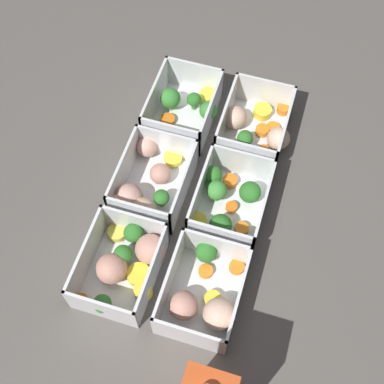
% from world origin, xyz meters
% --- Properties ---
extents(ground_plane, '(4.00, 4.00, 0.00)m').
position_xyz_m(ground_plane, '(0.00, 0.00, 0.00)').
color(ground_plane, '#56514C').
extents(container_near_left, '(0.16, 0.13, 0.07)m').
position_xyz_m(container_near_left, '(-0.17, -0.07, 0.03)').
color(container_near_left, white).
rests_on(container_near_left, ground_plane).
extents(container_near_center, '(0.19, 0.14, 0.07)m').
position_xyz_m(container_near_center, '(0.01, -0.08, 0.03)').
color(container_near_center, white).
rests_on(container_near_center, ground_plane).
extents(container_near_right, '(0.17, 0.13, 0.07)m').
position_xyz_m(container_near_right, '(0.16, -0.07, 0.03)').
color(container_near_right, white).
rests_on(container_near_right, ground_plane).
extents(container_far_left, '(0.18, 0.15, 0.07)m').
position_xyz_m(container_far_left, '(-0.17, 0.07, 0.02)').
color(container_far_left, white).
rests_on(container_far_left, ground_plane).
extents(container_far_center, '(0.17, 0.13, 0.07)m').
position_xyz_m(container_far_center, '(0.00, 0.07, 0.03)').
color(container_far_center, white).
rests_on(container_far_center, ground_plane).
extents(container_far_right, '(0.16, 0.13, 0.07)m').
position_xyz_m(container_far_right, '(0.18, 0.07, 0.03)').
color(container_far_right, white).
rests_on(container_far_right, ground_plane).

